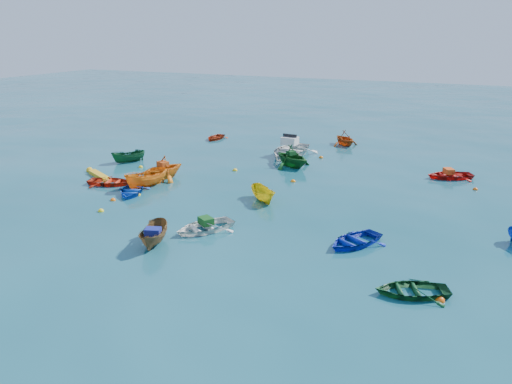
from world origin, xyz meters
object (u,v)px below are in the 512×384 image
at_px(dinghy_blue_se, 354,244).
at_px(motorboat_white, 289,155).
at_px(dinghy_blue_sw, 132,194).
at_px(kayak_yellow, 100,177).
at_px(dinghy_white_near, 204,231).

relative_size(dinghy_blue_se, motorboat_white, 0.59).
distance_m(dinghy_blue_sw, motorboat_white, 14.27).
bearing_deg(dinghy_blue_sw, kayak_yellow, 129.48).
bearing_deg(dinghy_white_near, motorboat_white, 126.70).
distance_m(dinghy_white_near, dinghy_blue_se, 7.43).
relative_size(dinghy_white_near, kayak_yellow, 0.90).
bearing_deg(motorboat_white, kayak_yellow, -127.82).
bearing_deg(dinghy_blue_se, motorboat_white, 149.42).
relative_size(dinghy_blue_se, kayak_yellow, 0.87).
xyz_separation_m(kayak_yellow, motorboat_white, (9.69, 11.19, 0.00)).
xyz_separation_m(dinghy_blue_se, kayak_yellow, (-18.63, 3.89, 0.00)).
relative_size(dinghy_blue_sw, kayak_yellow, 0.82).
relative_size(dinghy_blue_sw, dinghy_white_near, 0.92).
relative_size(dinghy_white_near, dinghy_blue_se, 1.03).
bearing_deg(kayak_yellow, dinghy_blue_sw, -87.62).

